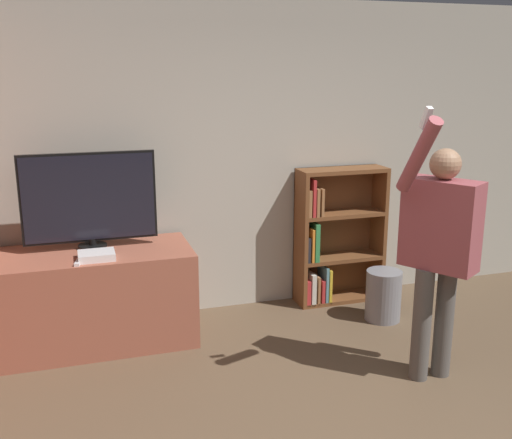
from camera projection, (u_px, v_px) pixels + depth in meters
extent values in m
cube|color=#B2AD9E|center=(255.00, 159.00, 5.29)|extent=(6.45, 0.06, 2.70)
cube|color=#93513D|center=(97.00, 298.00, 4.70)|extent=(1.49, 0.72, 0.75)
cylinder|color=black|center=(93.00, 246.00, 4.70)|extent=(0.22, 0.22, 0.03)
cylinder|color=black|center=(92.00, 241.00, 4.69)|extent=(0.06, 0.06, 0.05)
cube|color=black|center=(89.00, 197.00, 4.60)|extent=(1.02, 0.04, 0.69)
cube|color=black|center=(89.00, 198.00, 4.58)|extent=(0.98, 0.01, 0.66)
cube|color=white|center=(97.00, 256.00, 4.42)|extent=(0.27, 0.21, 0.06)
cube|color=white|center=(78.00, 262.00, 4.32)|extent=(0.06, 0.14, 0.02)
cube|color=brown|center=(301.00, 239.00, 5.40)|extent=(0.04, 0.28, 1.25)
cube|color=brown|center=(378.00, 232.00, 5.63)|extent=(0.04, 0.28, 1.25)
cube|color=brown|center=(334.00, 232.00, 5.64)|extent=(0.82, 0.01, 1.25)
cube|color=brown|center=(338.00, 297.00, 5.66)|extent=(0.75, 0.28, 0.04)
cube|color=brown|center=(340.00, 257.00, 5.57)|extent=(0.75, 0.28, 0.04)
cube|color=brown|center=(341.00, 214.00, 5.46)|extent=(0.75, 0.28, 0.04)
cube|color=brown|center=(343.00, 170.00, 5.36)|extent=(0.75, 0.28, 0.04)
cube|color=red|center=(304.00, 290.00, 5.52)|extent=(0.04, 0.25, 0.24)
cube|color=beige|center=(309.00, 287.00, 5.52)|extent=(0.04, 0.25, 0.29)
cube|color=#99663D|center=(315.00, 288.00, 5.53)|extent=(0.02, 0.22, 0.27)
cube|color=red|center=(319.00, 290.00, 5.54)|extent=(0.03, 0.21, 0.23)
cube|color=#5B8E99|center=(323.00, 283.00, 5.54)|extent=(0.03, 0.21, 0.35)
cube|color=gold|center=(326.00, 284.00, 5.55)|extent=(0.03, 0.21, 0.32)
cube|color=#232328|center=(305.00, 248.00, 5.40)|extent=(0.03, 0.22, 0.23)
cube|color=orange|center=(310.00, 244.00, 5.39)|extent=(0.02, 0.20, 0.30)
cube|color=#338447|center=(313.00, 241.00, 5.41)|extent=(0.04, 0.22, 0.35)
cube|color=#99663D|center=(307.00, 202.00, 5.29)|extent=(0.03, 0.20, 0.24)
cube|color=red|center=(310.00, 197.00, 5.30)|extent=(0.03, 0.22, 0.33)
cube|color=#99663D|center=(314.00, 201.00, 5.31)|extent=(0.03, 0.22, 0.25)
cube|color=#99663D|center=(318.00, 201.00, 5.34)|extent=(0.02, 0.24, 0.25)
cylinder|color=#56514C|center=(422.00, 325.00, 4.14)|extent=(0.13, 0.13, 0.81)
cylinder|color=#56514C|center=(444.00, 321.00, 4.19)|extent=(0.13, 0.13, 0.81)
cube|color=#99474C|center=(441.00, 224.00, 3.99)|extent=(0.45, 0.54, 0.61)
sphere|color=#9E7556|center=(445.00, 164.00, 3.89)|extent=(0.21, 0.21, 0.21)
cylinder|color=#99474C|center=(476.00, 224.00, 4.07)|extent=(0.09, 0.09, 0.56)
cylinder|color=#99474C|center=(419.00, 156.00, 3.68)|extent=(0.09, 0.40, 0.51)
cube|color=white|center=(426.00, 118.00, 3.57)|extent=(0.04, 0.09, 0.14)
cylinder|color=gray|center=(383.00, 295.00, 5.17)|extent=(0.31, 0.31, 0.44)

